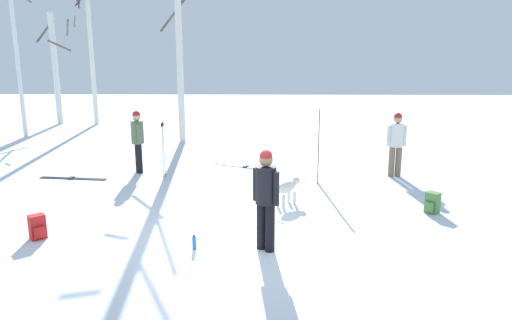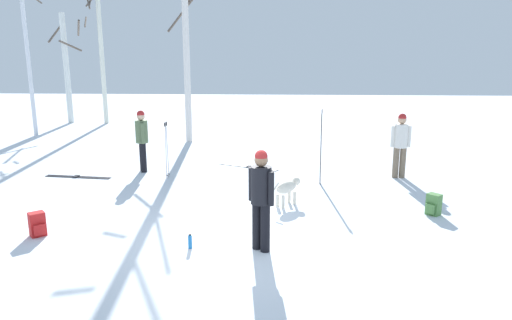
{
  "view_description": "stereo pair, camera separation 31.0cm",
  "coord_description": "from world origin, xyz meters",
  "px_view_note": "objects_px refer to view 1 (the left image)",
  "views": [
    {
      "loc": [
        0.61,
        -7.68,
        3.21
      ],
      "look_at": [
        0.41,
        1.95,
        1.0
      ],
      "focal_mm": 32.43,
      "sensor_mm": 36.0,
      "label": 1
    },
    {
      "loc": [
        0.92,
        -7.67,
        3.21
      ],
      "look_at": [
        0.41,
        1.95,
        1.0
      ],
      "focal_mm": 32.43,
      "sensor_mm": 36.0,
      "label": 2
    }
  ],
  "objects_px": {
    "person_0": "(266,194)",
    "backpack_1": "(38,227)",
    "person_2": "(138,138)",
    "birch_tree_1": "(14,34)",
    "birch_tree_2": "(90,39)",
    "backpack_0": "(432,203)",
    "dog": "(288,188)",
    "ski_pair_lying_0": "(73,178)",
    "ski_pair_lying_1": "(244,167)",
    "water_bottle_0": "(194,242)",
    "birch_tree_0": "(56,66)",
    "birch_tree_3": "(179,37)",
    "ski_pair_planted_0": "(319,147)",
    "person_1": "(396,141)",
    "ski_poles_0": "(163,149)"
  },
  "relations": [
    {
      "from": "person_0",
      "to": "backpack_1",
      "type": "xyz_separation_m",
      "value": [
        -4.05,
        0.4,
        -0.77
      ]
    },
    {
      "from": "person_2",
      "to": "backpack_1",
      "type": "xyz_separation_m",
      "value": [
        -0.54,
        -4.75,
        -0.77
      ]
    },
    {
      "from": "birch_tree_1",
      "to": "birch_tree_2",
      "type": "relative_size",
      "value": 1.02
    },
    {
      "from": "person_2",
      "to": "backpack_0",
      "type": "xyz_separation_m",
      "value": [
        6.96,
        -3.23,
        -0.77
      ]
    },
    {
      "from": "dog",
      "to": "backpack_0",
      "type": "distance_m",
      "value": 3.01
    },
    {
      "from": "ski_pair_lying_0",
      "to": "ski_pair_lying_1",
      "type": "xyz_separation_m",
      "value": [
        4.47,
        1.39,
        -0.0
      ]
    },
    {
      "from": "birch_tree_1",
      "to": "birch_tree_2",
      "type": "xyz_separation_m",
      "value": [
        1.55,
        3.5,
        -0.09
      ]
    },
    {
      "from": "backpack_1",
      "to": "water_bottle_0",
      "type": "height_order",
      "value": "backpack_1"
    },
    {
      "from": "person_0",
      "to": "dog",
      "type": "xyz_separation_m",
      "value": [
        0.48,
        2.4,
        -0.59
      ]
    },
    {
      "from": "water_bottle_0",
      "to": "ski_pair_lying_1",
      "type": "bearing_deg",
      "value": 84.36
    },
    {
      "from": "birch_tree_0",
      "to": "backpack_1",
      "type": "bearing_deg",
      "value": -67.84
    },
    {
      "from": "person_2",
      "to": "birch_tree_3",
      "type": "height_order",
      "value": "birch_tree_3"
    },
    {
      "from": "ski_pair_planted_0",
      "to": "birch_tree_2",
      "type": "xyz_separation_m",
      "value": [
        -9.29,
        10.07,
        2.92
      ]
    },
    {
      "from": "backpack_0",
      "to": "birch_tree_1",
      "type": "bearing_deg",
      "value": 146.09
    },
    {
      "from": "person_0",
      "to": "water_bottle_0",
      "type": "relative_size",
      "value": 6.58
    },
    {
      "from": "person_0",
      "to": "birch_tree_1",
      "type": "height_order",
      "value": "birch_tree_1"
    },
    {
      "from": "person_1",
      "to": "backpack_0",
      "type": "height_order",
      "value": "person_1"
    },
    {
      "from": "person_2",
      "to": "birch_tree_2",
      "type": "relative_size",
      "value": 0.23
    },
    {
      "from": "dog",
      "to": "ski_pair_planted_0",
      "type": "distance_m",
      "value": 1.96
    },
    {
      "from": "dog",
      "to": "birch_tree_3",
      "type": "xyz_separation_m",
      "value": [
        -3.6,
        7.34,
        3.4
      ]
    },
    {
      "from": "ski_pair_planted_0",
      "to": "backpack_0",
      "type": "relative_size",
      "value": 4.34
    },
    {
      "from": "person_2",
      "to": "water_bottle_0",
      "type": "distance_m",
      "value": 5.72
    },
    {
      "from": "ski_pair_lying_1",
      "to": "birch_tree_3",
      "type": "bearing_deg",
      "value": 122.49
    },
    {
      "from": "ski_pair_lying_0",
      "to": "ski_poles_0",
      "type": "xyz_separation_m",
      "value": [
        2.41,
        0.12,
        0.78
      ]
    },
    {
      "from": "ski_poles_0",
      "to": "birch_tree_1",
      "type": "xyz_separation_m",
      "value": [
        -6.85,
        6.1,
        3.17
      ]
    },
    {
      "from": "person_2",
      "to": "birch_tree_0",
      "type": "xyz_separation_m",
      "value": [
        -6.18,
        9.1,
        1.69
      ]
    },
    {
      "from": "ski_poles_0",
      "to": "birch_tree_3",
      "type": "height_order",
      "value": "birch_tree_3"
    },
    {
      "from": "ski_pair_lying_1",
      "to": "birch_tree_1",
      "type": "relative_size",
      "value": 0.23
    },
    {
      "from": "birch_tree_2",
      "to": "birch_tree_3",
      "type": "bearing_deg",
      "value": -42.21
    },
    {
      "from": "ski_pair_planted_0",
      "to": "birch_tree_0",
      "type": "bearing_deg",
      "value": 137.26
    },
    {
      "from": "person_1",
      "to": "birch_tree_0",
      "type": "bearing_deg",
      "value": 144.46
    },
    {
      "from": "ski_pair_lying_0",
      "to": "person_1",
      "type": "bearing_deg",
      "value": 2.83
    },
    {
      "from": "backpack_0",
      "to": "water_bottle_0",
      "type": "height_order",
      "value": "backpack_0"
    },
    {
      "from": "backpack_1",
      "to": "birch_tree_3",
      "type": "xyz_separation_m",
      "value": [
        0.93,
        9.34,
        3.58
      ]
    },
    {
      "from": "ski_pair_lying_0",
      "to": "birch_tree_0",
      "type": "bearing_deg",
      "value": 115.11
    },
    {
      "from": "backpack_1",
      "to": "birch_tree_1",
      "type": "height_order",
      "value": "birch_tree_1"
    },
    {
      "from": "ski_pair_lying_0",
      "to": "backpack_0",
      "type": "bearing_deg",
      "value": -16.35
    },
    {
      "from": "person_1",
      "to": "water_bottle_0",
      "type": "distance_m",
      "value": 6.78
    },
    {
      "from": "ski_pair_lying_1",
      "to": "water_bottle_0",
      "type": "distance_m",
      "value": 5.85
    },
    {
      "from": "person_1",
      "to": "birch_tree_3",
      "type": "relative_size",
      "value": 0.24
    },
    {
      "from": "person_2",
      "to": "dog",
      "type": "relative_size",
      "value": 2.41
    },
    {
      "from": "ski_pair_lying_0",
      "to": "backpack_1",
      "type": "height_order",
      "value": "backpack_1"
    },
    {
      "from": "backpack_0",
      "to": "ski_pair_lying_0",
      "type": "bearing_deg",
      "value": 163.65
    },
    {
      "from": "person_0",
      "to": "person_2",
      "type": "bearing_deg",
      "value": 124.31
    },
    {
      "from": "ski_pair_lying_1",
      "to": "birch_tree_3",
      "type": "distance_m",
      "value": 5.99
    },
    {
      "from": "person_0",
      "to": "ski_pair_lying_0",
      "type": "height_order",
      "value": "person_0"
    },
    {
      "from": "ski_pair_planted_0",
      "to": "ski_pair_lying_0",
      "type": "bearing_deg",
      "value": 176.83
    },
    {
      "from": "ski_pair_lying_0",
      "to": "birch_tree_3",
      "type": "distance_m",
      "value": 6.81
    },
    {
      "from": "person_1",
      "to": "birch_tree_2",
      "type": "distance_m",
      "value": 15.01
    },
    {
      "from": "person_1",
      "to": "water_bottle_0",
      "type": "relative_size",
      "value": 6.58
    }
  ]
}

